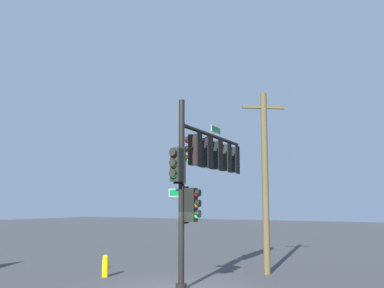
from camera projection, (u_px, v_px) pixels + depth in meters
name	position (u px, v px, depth m)	size (l,w,h in m)	color
signal_pole_assembly	(204.00, 166.00, 16.31)	(6.21, 1.38, 6.29)	black
utility_pole	(265.00, 178.00, 17.84)	(1.15, 1.53, 7.36)	brown
fire_hydrant	(105.00, 266.00, 16.72)	(0.33, 0.24, 0.83)	#DFBA0B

